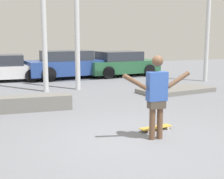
% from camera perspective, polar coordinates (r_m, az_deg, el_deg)
% --- Properties ---
extents(ground_plane, '(36.00, 36.00, 0.00)m').
position_cam_1_polar(ground_plane, '(6.51, 4.34, -9.32)').
color(ground_plane, slate).
extents(skateboarder, '(1.50, 0.23, 1.74)m').
position_cam_1_polar(skateboarder, '(6.43, 8.19, -0.67)').
color(skateboarder, brown).
rests_on(skateboarder, ground_plane).
extents(skateboard, '(0.81, 0.31, 0.08)m').
position_cam_1_polar(skateboard, '(7.24, 8.02, -6.89)').
color(skateboard, gold).
rests_on(skateboard, ground_plane).
extents(grind_box, '(2.44, 0.77, 0.43)m').
position_cam_1_polar(grind_box, '(9.29, -14.85, -2.46)').
color(grind_box, slate).
rests_on(grind_box, ground_plane).
extents(manual_pad, '(3.05, 1.61, 0.17)m').
position_cam_1_polar(manual_pad, '(12.19, 11.62, -0.12)').
color(manual_pad, slate).
rests_on(manual_pad, ground_plane).
extents(parked_car_white, '(4.36, 2.14, 1.26)m').
position_cam_1_polar(parked_car_white, '(15.86, -19.66, 3.67)').
color(parked_car_white, white).
rests_on(parked_car_white, ground_plane).
extents(parked_car_blue, '(4.43, 2.21, 1.41)m').
position_cam_1_polar(parked_car_blue, '(16.17, -7.87, 4.54)').
color(parked_car_blue, '#284793').
rests_on(parked_car_blue, ground_plane).
extents(parked_car_green, '(4.10, 2.21, 1.32)m').
position_cam_1_polar(parked_car_green, '(17.02, 1.63, 4.71)').
color(parked_car_green, '#28603D').
rests_on(parked_car_green, ground_plane).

